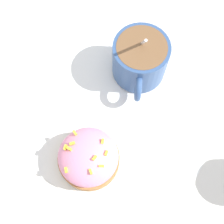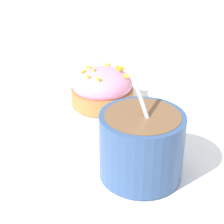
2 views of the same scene
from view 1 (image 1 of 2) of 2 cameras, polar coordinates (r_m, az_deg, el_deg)
The scene contains 4 objects.
ground_plane at distance 0.47m, azimuth 1.30°, elevation -0.79°, with size 3.00×3.00×0.00m, color silver.
paper_napkin at distance 0.47m, azimuth 1.30°, elevation -0.73°, with size 0.27×0.28×0.00m.
coffee_cup at distance 0.47m, azimuth 5.16°, elevation 9.64°, with size 0.10×0.08×0.11m.
frosted_pastry at distance 0.43m, azimuth -4.68°, elevation -8.10°, with size 0.09×0.09×0.05m.
Camera 1 is at (0.14, 0.07, 0.45)m, focal length 50.00 mm.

